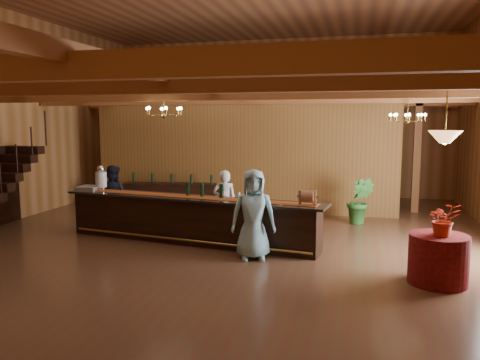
% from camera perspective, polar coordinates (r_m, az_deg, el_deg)
% --- Properties ---
extents(floor, '(14.00, 14.00, 0.00)m').
position_cam_1_polar(floor, '(10.50, -2.16, -7.37)').
color(floor, brown).
rests_on(floor, ground).
extents(wall_back, '(12.00, 0.10, 5.50)m').
position_cam_1_polar(wall_back, '(16.99, 4.56, 7.60)').
color(wall_back, '#A76C40').
rests_on(wall_back, floor).
extents(beam_grid, '(11.90, 13.90, 0.39)m').
position_cam_1_polar(beam_grid, '(10.66, -1.46, 10.42)').
color(beam_grid, brown).
rests_on(beam_grid, wall_left).
extents(support_posts, '(9.20, 10.20, 3.20)m').
position_cam_1_polar(support_posts, '(9.74, -3.04, 1.04)').
color(support_posts, brown).
rests_on(support_posts, floor).
extents(partition_wall, '(9.00, 0.18, 3.10)m').
position_cam_1_polar(partition_wall, '(13.71, -0.04, 2.67)').
color(partition_wall, brown).
rests_on(partition_wall, floor).
extents(backroom_boxes, '(4.10, 0.60, 1.10)m').
position_cam_1_polar(backroom_boxes, '(15.72, 2.50, -0.49)').
color(backroom_boxes, black).
rests_on(backroom_boxes, floor).
extents(tasting_bar, '(6.08, 1.56, 1.02)m').
position_cam_1_polar(tasting_bar, '(10.31, -6.15, -4.77)').
color(tasting_bar, black).
rests_on(tasting_bar, floor).
extents(beverage_dispenser, '(0.26, 0.26, 0.60)m').
position_cam_1_polar(beverage_dispenser, '(11.53, -16.57, 0.19)').
color(beverage_dispenser, silver).
rests_on(beverage_dispenser, tasting_bar).
extents(glass_rack_tray, '(0.50, 0.50, 0.10)m').
position_cam_1_polar(glass_rack_tray, '(11.67, -17.89, -0.96)').
color(glass_rack_tray, gray).
rests_on(glass_rack_tray, tasting_bar).
extents(raffle_drum, '(0.34, 0.24, 0.30)m').
position_cam_1_polar(raffle_drum, '(9.21, 8.22, -2.02)').
color(raffle_drum, '#9B5D37').
rests_on(raffle_drum, tasting_bar).
extents(bar_bottle_0, '(0.07, 0.07, 0.30)m').
position_cam_1_polar(bar_bottle_0, '(10.35, -6.38, -1.11)').
color(bar_bottle_0, black).
rests_on(bar_bottle_0, tasting_bar).
extents(bar_bottle_1, '(0.07, 0.07, 0.30)m').
position_cam_1_polar(bar_bottle_1, '(10.19, -4.66, -1.22)').
color(bar_bottle_1, black).
rests_on(bar_bottle_1, tasting_bar).
extents(bar_bottle_2, '(0.07, 0.07, 0.30)m').
position_cam_1_polar(bar_bottle_2, '(9.99, -2.33, -1.37)').
color(bar_bottle_2, black).
rests_on(bar_bottle_2, tasting_bar).
extents(bar_bottle_3, '(0.07, 0.07, 0.30)m').
position_cam_1_polar(bar_bottle_3, '(9.98, -2.18, -1.38)').
color(bar_bottle_3, black).
rests_on(bar_bottle_3, tasting_bar).
extents(backbar_shelf, '(2.90, 0.93, 0.81)m').
position_cam_1_polar(backbar_shelf, '(14.04, -8.29, -2.02)').
color(backbar_shelf, black).
rests_on(backbar_shelf, floor).
extents(round_table, '(0.94, 0.94, 0.81)m').
position_cam_1_polar(round_table, '(8.39, 23.00, -8.89)').
color(round_table, maroon).
rests_on(round_table, floor).
extents(chandelier_left, '(0.80, 0.80, 0.50)m').
position_cam_1_polar(chandelier_left, '(10.18, -9.27, 8.30)').
color(chandelier_left, '#A98D3C').
rests_on(chandelier_left, beam_grid).
extents(chandelier_right, '(0.80, 0.80, 0.63)m').
position_cam_1_polar(chandelier_right, '(11.61, 19.75, 7.22)').
color(chandelier_right, '#A98D3C').
rests_on(chandelier_right, beam_grid).
extents(pendant_lamp, '(0.52, 0.52, 0.90)m').
position_cam_1_polar(pendant_lamp, '(8.08, 23.71, 4.85)').
color(pendant_lamp, '#A98D3C').
rests_on(pendant_lamp, beam_grid).
extents(bartender, '(0.59, 0.43, 1.52)m').
position_cam_1_polar(bartender, '(10.90, -1.88, -2.74)').
color(bartender, white).
rests_on(bartender, floor).
extents(staff_second, '(0.83, 0.68, 1.57)m').
position_cam_1_polar(staff_second, '(11.90, -15.22, -2.02)').
color(staff_second, black).
rests_on(staff_second, floor).
extents(guest, '(0.96, 0.75, 1.74)m').
position_cam_1_polar(guest, '(8.98, 1.64, -4.21)').
color(guest, '#87BDCE').
rests_on(guest, floor).
extents(floor_plant, '(0.76, 0.66, 1.21)m').
position_cam_1_polar(floor_plant, '(12.39, 14.41, -2.47)').
color(floor_plant, '#2E6E27').
rests_on(floor_plant, floor).
extents(table_flowers, '(0.58, 0.54, 0.55)m').
position_cam_1_polar(table_flowers, '(8.17, 23.56, -4.41)').
color(table_flowers, red).
rests_on(table_flowers, round_table).
extents(table_vase, '(0.20, 0.20, 0.31)m').
position_cam_1_polar(table_vase, '(8.35, 23.49, -5.00)').
color(table_vase, '#A98D3C').
rests_on(table_vase, round_table).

